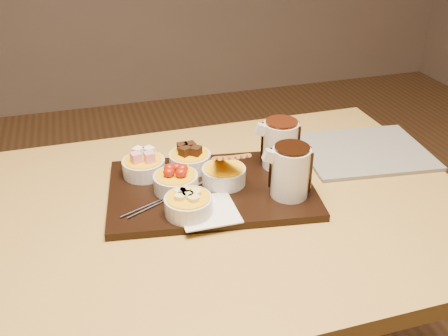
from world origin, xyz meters
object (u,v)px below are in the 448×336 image
object	(u,v)px
bowl_strawberries	(176,183)
pitcher_milk_chocolate	(280,145)
serving_board	(211,189)
newspaper	(364,151)
pitcher_dark_chocolate	(290,172)
dining_table	(207,241)

from	to	relation	value
bowl_strawberries	pitcher_milk_chocolate	size ratio (longest dim) A/B	0.89
serving_board	newspaper	distance (m)	0.44
bowl_strawberries	pitcher_milk_chocolate	bearing A→B (deg)	8.02
serving_board	bowl_strawberries	xyz separation A→B (m)	(-0.08, 0.01, 0.03)
pitcher_dark_chocolate	pitcher_milk_chocolate	xyz separation A→B (m)	(0.03, 0.13, 0.00)
dining_table	serving_board	size ratio (longest dim) A/B	2.61
pitcher_dark_chocolate	newspaper	distance (m)	0.33
bowl_strawberries	pitcher_dark_chocolate	world-z (taller)	pitcher_dark_chocolate
serving_board	pitcher_dark_chocolate	distance (m)	0.19
bowl_strawberries	pitcher_milk_chocolate	world-z (taller)	pitcher_milk_chocolate
dining_table	pitcher_milk_chocolate	distance (m)	0.29
serving_board	pitcher_milk_chocolate	bearing A→B (deg)	21.80
bowl_strawberries	newspaper	size ratio (longest dim) A/B	0.31
serving_board	pitcher_milk_chocolate	xyz separation A→B (m)	(0.18, 0.04, 0.07)
serving_board	newspaper	size ratio (longest dim) A/B	1.44
dining_table	pitcher_dark_chocolate	world-z (taller)	pitcher_dark_chocolate
newspaper	pitcher_milk_chocolate	bearing A→B (deg)	-166.97
pitcher_dark_chocolate	bowl_strawberries	bearing A→B (deg)	167.35
pitcher_dark_chocolate	pitcher_milk_chocolate	size ratio (longest dim) A/B	1.00
newspaper	pitcher_dark_chocolate	bearing A→B (deg)	-144.40
pitcher_dark_chocolate	dining_table	bearing A→B (deg)	177.28
dining_table	pitcher_dark_chocolate	distance (m)	0.25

